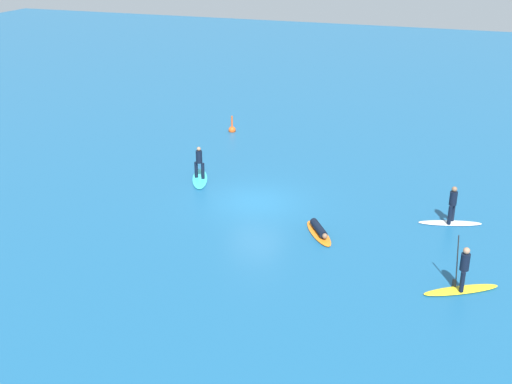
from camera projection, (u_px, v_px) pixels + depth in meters
ground_plane at (256, 202)px, 30.99m from camera, size 120.00×120.00×0.00m
surfer_on_yellow_board at (462, 280)px, 23.27m from camera, size 2.79×2.01×2.10m
surfer_on_teal_board at (200, 173)px, 33.50m from camera, size 1.84×2.93×1.80m
surfer_on_white_board at (451, 212)px, 28.49m from camera, size 2.84×1.33×1.79m
surfer_on_orange_board at (319, 231)px, 27.68m from camera, size 1.96×2.53×0.43m
marker_buoy at (232, 129)px, 41.33m from camera, size 0.47×0.47×1.16m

